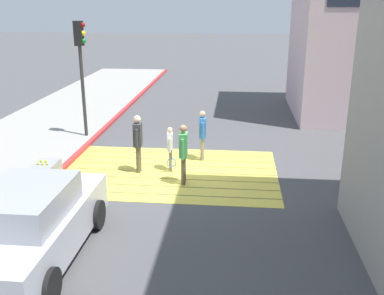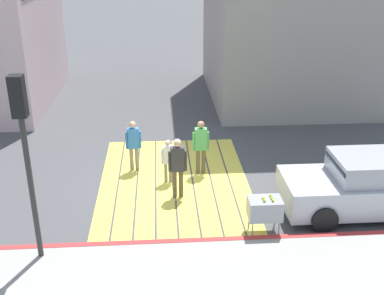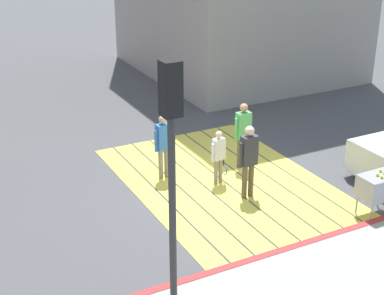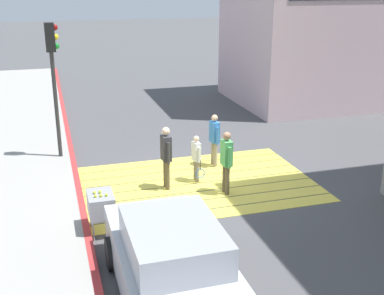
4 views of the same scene
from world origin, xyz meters
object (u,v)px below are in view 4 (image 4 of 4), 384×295
tennis_ball_cart (101,205)px  pedestrian_adult_trailing (226,158)px  pedestrian_adult_side (166,153)px  traffic_light_corner (53,64)px  car_parked_near_curb (172,265)px  pedestrian_adult_lead (214,136)px  pedestrian_child_with_racket (196,156)px

tennis_ball_cart → pedestrian_adult_trailing: pedestrian_adult_trailing is taller
pedestrian_adult_side → traffic_light_corner: bearing=129.9°
traffic_light_corner → tennis_ball_cart: traffic_light_corner is taller
car_parked_near_curb → pedestrian_adult_lead: size_ratio=2.65×
traffic_light_corner → pedestrian_child_with_racket: (3.58, -2.94, -2.27)m
tennis_ball_cart → pedestrian_adult_side: 2.83m
car_parked_near_curb → traffic_light_corner: (-1.58, 8.04, 2.30)m
tennis_ball_cart → pedestrian_adult_lead: 5.01m
traffic_light_corner → pedestrian_adult_side: bearing=-50.1°
car_parked_near_curb → pedestrian_adult_lead: (2.89, 6.13, 0.21)m
pedestrian_adult_lead → pedestrian_adult_side: 2.21m
tennis_ball_cart → pedestrian_adult_side: size_ratio=0.58×
car_parked_near_curb → pedestrian_adult_lead: pedestrian_adult_lead is taller
car_parked_near_curb → traffic_light_corner: size_ratio=1.02×
tennis_ball_cart → pedestrian_child_with_racket: bearing=37.6°
pedestrian_adult_lead → pedestrian_adult_trailing: (-0.37, -2.03, 0.05)m
traffic_light_corner → pedestrian_child_with_racket: 5.17m
pedestrian_adult_side → pedestrian_child_with_racket: (0.92, 0.24, -0.25)m
pedestrian_adult_lead → pedestrian_adult_side: bearing=-144.8°
traffic_light_corner → pedestrian_adult_side: size_ratio=2.43×
pedestrian_adult_lead → pedestrian_child_with_racket: (-0.88, -1.03, -0.18)m
traffic_light_corner → pedestrian_adult_trailing: size_ratio=2.48×
pedestrian_child_with_racket → car_parked_near_curb: bearing=-111.5°
pedestrian_adult_lead → pedestrian_adult_trailing: size_ratio=0.95×
traffic_light_corner → pedestrian_adult_side: (2.66, -3.18, -2.02)m
traffic_light_corner → pedestrian_child_with_racket: traffic_light_corner is taller
tennis_ball_cart → traffic_light_corner: bearing=97.5°
car_parked_near_curb → tennis_ball_cart: (-0.90, 2.86, -0.04)m
pedestrian_adult_lead → pedestrian_child_with_racket: size_ratio=1.20×
traffic_light_corner → tennis_ball_cart: bearing=-82.5°
tennis_ball_cart → pedestrian_adult_trailing: (3.42, 1.24, 0.30)m
pedestrian_adult_trailing → pedestrian_child_with_racket: pedestrian_adult_trailing is taller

